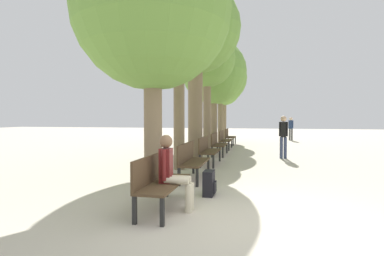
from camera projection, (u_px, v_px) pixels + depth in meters
The scene contains 18 objects.
ground_plane at pixel (248, 221), 4.50m from camera, with size 80.00×80.00×0.00m, color beige.
bench_row_0 at pixel (159, 178), 5.10m from camera, with size 0.51×1.66×0.92m.
bench_row_1 at pixel (191, 159), 7.55m from camera, with size 0.51×1.66×0.92m.
bench_row_2 at pixel (208, 149), 10.01m from camera, with size 0.51×1.66×0.92m.
bench_row_3 at pixel (217, 143), 12.46m from camera, with size 0.51×1.66×0.92m.
bench_row_4 at pixel (224, 138), 14.92m from camera, with size 0.51×1.66×0.92m.
bench_row_5 at pixel (229, 136), 17.37m from camera, with size 0.51×1.66×0.92m.
tree_row_0 at pixel (153, 12), 6.73m from camera, with size 3.58×3.58×5.77m.
tree_row_1 at pixel (179, 14), 8.95m from camera, with size 2.65×2.65×6.06m.
tree_row_2 at pixel (195, 31), 11.30m from camera, with size 3.42×3.42×6.66m.
tree_row_3 at pixel (207, 60), 13.94m from camera, with size 2.64×2.64×5.63m.
tree_row_4 at pixel (214, 72), 16.17m from camera, with size 3.50×3.50×5.81m.
tree_row_5 at pixel (220, 78), 18.94m from camera, with size 3.33×3.33×5.76m.
tree_row_6 at pixel (224, 89), 20.82m from camera, with size 2.36×2.36×4.79m.
person_seated at pixel (173, 170), 5.03m from camera, with size 0.58×0.33×1.27m.
backpack at pixel (209, 183), 5.98m from camera, with size 0.24×0.38×0.50m.
pedestrian_near at pixel (291, 127), 20.71m from camera, with size 0.33×0.24×1.61m.
pedestrian_mid at pixel (283, 134), 11.42m from camera, with size 0.33×0.25×1.63m.
Camera 1 is at (0.13, -4.52, 1.56)m, focal length 28.00 mm.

